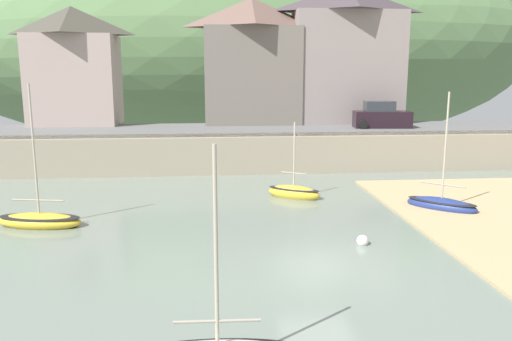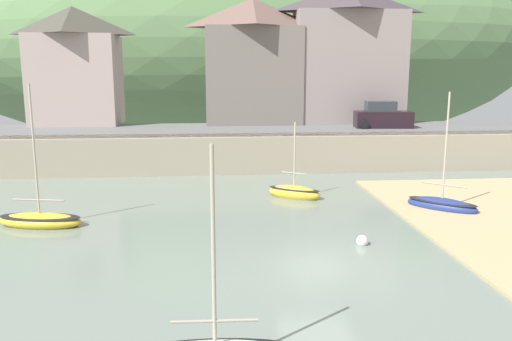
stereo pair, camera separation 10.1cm
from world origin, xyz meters
TOP-DOWN VIEW (x-y plane):
  - quay_seawall at (0.00, 17.50)m, footprint 48.00×9.40m
  - hillside_backdrop at (0.62, 55.20)m, footprint 80.00×44.00m
  - waterfront_building_left at (-13.85, 25.20)m, footprint 6.76×4.87m
  - waterfront_building_centre at (-0.16, 25.20)m, footprint 7.70×5.30m
  - waterfront_building_right at (7.43, 25.20)m, footprint 8.84×5.04m
  - dinghy_open_wooden at (-10.81, 5.67)m, footprint 3.81×1.95m
  - sailboat_far_left at (7.32, 6.59)m, footprint 3.21×3.08m
  - motorboat_with_cabin at (0.75, 9.68)m, footprint 2.88×2.24m
  - parked_car_near_slipway at (9.04, 20.70)m, footprint 4.25×2.11m
  - mooring_buoy at (2.15, 2.12)m, footprint 0.46×0.46m

SIDE VIEW (x-z plane):
  - mooring_buoy at x=2.15m, z-range -0.09..0.37m
  - dinghy_open_wooden at x=-10.81m, z-range -2.81..3.34m
  - sailboat_far_left at x=7.32m, z-range -2.59..3.14m
  - motorboat_with_cabin at x=0.75m, z-range -1.78..2.35m
  - quay_seawall at x=0.00m, z-range 0.16..2.56m
  - parked_car_near_slipway at x=9.04m, z-range 2.23..4.18m
  - waterfront_building_left at x=-13.85m, z-range 2.49..11.39m
  - waterfront_building_centre at x=-0.16m, z-range 2.49..12.14m
  - waterfront_building_right at x=7.43m, z-range 2.48..13.20m
  - hillside_backdrop at x=0.62m, z-range -4.13..23.42m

